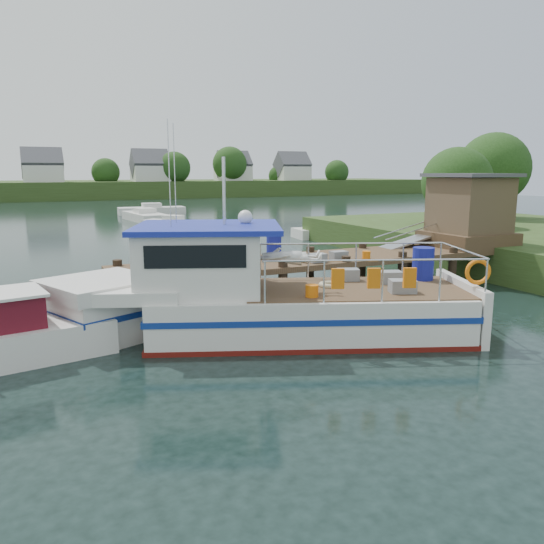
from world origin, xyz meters
name	(u,v)px	position (x,y,z in m)	size (l,w,h in m)	color
ground_plane	(279,298)	(0.00, 0.00, 0.00)	(160.00, 160.00, 0.00)	black
far_shore	(74,186)	(0.01, 82.37, 2.10)	(140.00, 42.55, 9.22)	#324B1E
dock	(422,229)	(6.51, 0.01, 2.24)	(16.60, 3.00, 4.78)	#4E3925
lobster_boat	(255,299)	(-2.57, -3.78, 1.06)	(11.88, 7.07, 5.87)	silver
moored_far	(152,210)	(4.35, 40.88, 0.44)	(7.19, 2.91, 1.20)	silver
moored_b	(173,224)	(2.58, 24.97, 0.41)	(4.67, 4.77, 1.10)	silver
moored_c	(339,231)	(11.89, 14.83, 0.38)	(6.73, 2.89, 1.03)	silver
moored_d	(145,216)	(1.98, 33.10, 0.44)	(3.09, 7.24, 1.20)	silver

